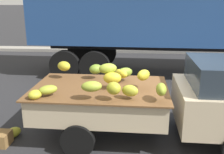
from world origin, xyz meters
The scene contains 5 objects.
ground centered at (0.00, 0.00, 0.00)m, with size 220.00×220.00×0.00m, color #28282B.
curb_strip centered at (0.00, 8.99, 0.08)m, with size 80.00×0.80×0.16m, color gray.
pickup_truck centered at (0.50, -0.32, 0.89)m, with size 4.93×1.95×1.70m.
semi_trailer centered at (1.49, 4.66, 2.54)m, with size 12.07×2.96×3.95m.
fallen_banana_bunch_near_tailgate centered at (-3.27, -0.52, 0.11)m, with size 0.36×0.21×0.21m, color gold.
Camera 1 is at (-0.79, -5.37, 2.85)m, focal length 42.21 mm.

